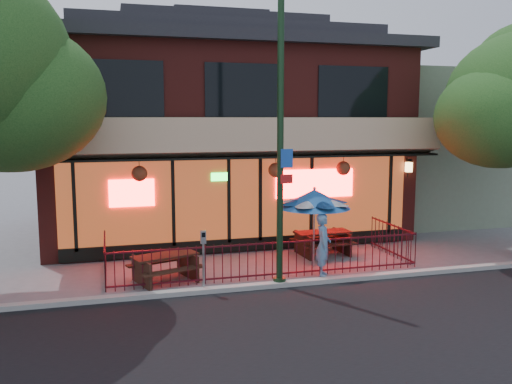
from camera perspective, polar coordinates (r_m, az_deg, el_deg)
ground at (r=14.15m, az=1.98°, el=-9.32°), size 80.00×80.00×0.00m
curb at (r=13.67m, az=2.61°, el=-9.67°), size 80.00×0.25×0.12m
restaurant_building at (r=20.42m, az=-3.99°, el=7.65°), size 12.96×9.49×8.05m
neighbor_building at (r=24.42m, az=17.00°, el=4.70°), size 6.00×7.00×6.00m
patio_fence at (r=14.44m, az=1.39°, el=-6.37°), size 8.44×2.62×1.00m
street_light at (r=13.18m, az=2.57°, el=3.38°), size 0.43×0.32×7.00m
picnic_table_left at (r=14.16m, az=-9.55°, el=-7.47°), size 1.97×1.72×0.71m
picnic_table_right at (r=16.78m, az=7.03°, el=-4.97°), size 1.76×1.38×0.72m
patio_umbrella at (r=15.08m, az=6.16°, el=-0.71°), size 2.00×1.99×2.28m
pedestrian at (r=14.47m, az=7.08°, el=-5.55°), size 0.59×0.71×1.68m
parking_meter_near at (r=13.06m, az=-5.56°, el=-6.17°), size 0.14×0.12×1.50m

